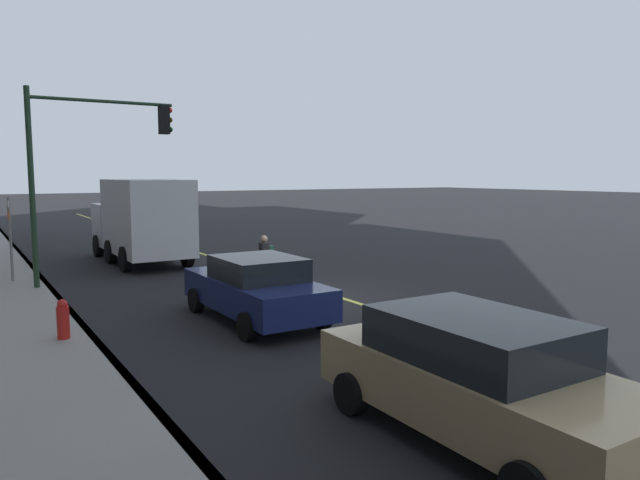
# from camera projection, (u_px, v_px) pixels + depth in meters

# --- Properties ---
(ground) EXTENTS (200.00, 200.00, 0.00)m
(ground) POSITION_uv_depth(u_px,v_px,m) (331.00, 295.00, 16.63)
(ground) COLOR black
(sidewalk_slab) EXTENTS (80.00, 2.79, 0.15)m
(sidewalk_slab) POSITION_uv_depth(u_px,v_px,m) (13.00, 332.00, 12.43)
(sidewalk_slab) COLOR gray
(sidewalk_slab) RESTS_ON ground
(curb_edge) EXTENTS (80.00, 0.16, 0.15)m
(curb_edge) POSITION_uv_depth(u_px,v_px,m) (79.00, 324.00, 13.12)
(curb_edge) COLOR slate
(curb_edge) RESTS_ON ground
(lane_stripe_center) EXTENTS (80.00, 0.16, 0.01)m
(lane_stripe_center) POSITION_uv_depth(u_px,v_px,m) (331.00, 295.00, 16.63)
(lane_stripe_center) COLOR #D8CC4C
(lane_stripe_center) RESTS_ON ground
(car_tan) EXTENTS (4.62, 2.04, 1.61)m
(car_tan) POSITION_uv_depth(u_px,v_px,m) (477.00, 376.00, 7.50)
(car_tan) COLOR tan
(car_tan) RESTS_ON ground
(car_navy) EXTENTS (4.53, 2.03, 1.51)m
(car_navy) POSITION_uv_depth(u_px,v_px,m) (256.00, 288.00, 13.65)
(car_navy) COLOR navy
(car_navy) RESTS_ON ground
(truck_white) EXTENTS (6.61, 2.50, 3.19)m
(truck_white) POSITION_uv_depth(u_px,v_px,m) (142.00, 219.00, 22.48)
(truck_white) COLOR silver
(truck_white) RESTS_ON ground
(pedestrian_with_backpack) EXTENTS (0.41, 0.41, 1.61)m
(pedestrian_with_backpack) POSITION_uv_depth(u_px,v_px,m) (265.00, 258.00, 17.34)
(pedestrian_with_backpack) COLOR #383838
(pedestrian_with_backpack) RESTS_ON ground
(traffic_light_mast) EXTENTS (0.28, 4.21, 5.84)m
(traffic_light_mast) POSITION_uv_depth(u_px,v_px,m) (89.00, 153.00, 17.37)
(traffic_light_mast) COLOR #1E3823
(traffic_light_mast) RESTS_ON ground
(street_sign_post) EXTENTS (0.60, 0.08, 2.70)m
(street_sign_post) POSITION_uv_depth(u_px,v_px,m) (10.00, 234.00, 17.84)
(street_sign_post) COLOR slate
(street_sign_post) RESTS_ON ground
(fire_hydrant) EXTENTS (0.24, 0.24, 0.94)m
(fire_hydrant) POSITION_uv_depth(u_px,v_px,m) (63.00, 323.00, 11.63)
(fire_hydrant) COLOR red
(fire_hydrant) RESTS_ON ground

